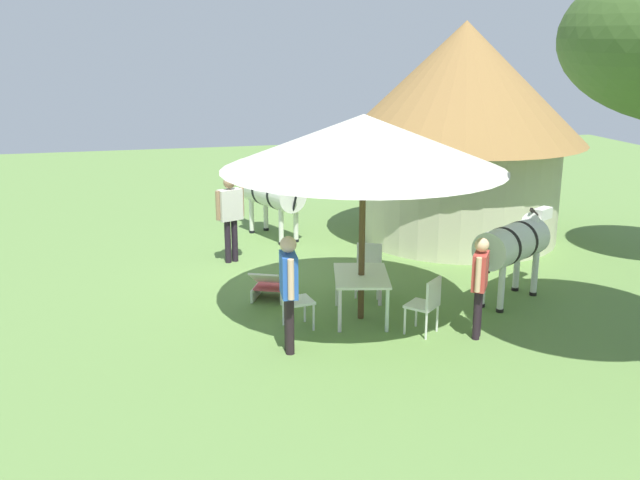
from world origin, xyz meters
TOP-DOWN VIEW (x-y plane):
  - ground_plane at (0.00, 0.00)m, footprint 36.00×36.00m
  - thatched_hut at (-2.37, 4.15)m, footprint 5.39×5.39m
  - shade_umbrella at (1.91, 0.58)m, footprint 4.39×4.39m
  - patio_dining_table at (1.91, 0.58)m, footprint 1.41×1.11m
  - patio_chair_near_lawn at (2.09, -0.56)m, footprint 0.50×0.48m
  - patio_chair_near_hut at (2.77, 1.36)m, footprint 0.61×0.61m
  - patio_chair_east_end at (0.84, 1.04)m, footprint 0.56×0.57m
  - guest_beside_umbrella at (2.91, -0.79)m, footprint 0.62×0.25m
  - guest_behind_table at (3.07, 2.06)m, footprint 0.49×0.39m
  - standing_watcher at (-1.63, -1.09)m, footprint 0.38×0.59m
  - striped_lounge_chair at (0.73, -0.71)m, footprint 0.96×0.81m
  - zebra_nearest_camera at (-3.34, 0.04)m, footprint 2.17×1.30m
  - zebra_by_umbrella at (1.72, 3.33)m, footprint 1.40×1.90m

SIDE VIEW (x-z plane):
  - ground_plane at x=0.00m, z-range 0.00..0.00m
  - striped_lounge_chair at x=0.73m, z-range -0.05..0.56m
  - patio_chair_near_lawn at x=2.09m, z-range 0.07..0.97m
  - patio_chair_near_hut at x=2.77m, z-range 0.07..0.97m
  - patio_chair_east_end at x=0.84m, z-range 0.07..0.97m
  - patio_dining_table at x=1.91m, z-range 0.28..1.02m
  - guest_behind_table at x=3.07m, z-range 0.16..1.72m
  - zebra_by_umbrella at x=1.72m, z-range 0.24..1.79m
  - guest_beside_umbrella at x=2.91m, z-range 0.18..1.91m
  - standing_watcher at x=-1.63m, z-range 0.18..1.94m
  - zebra_nearest_camera at x=-3.34m, z-range 0.26..1.86m
  - thatched_hut at x=-2.37m, z-range 0.24..4.99m
  - shade_umbrella at x=1.91m, z-range 1.22..4.49m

